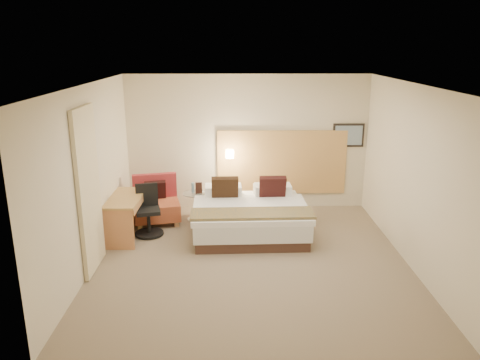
{
  "coord_description": "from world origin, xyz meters",
  "views": [
    {
      "loc": [
        -0.27,
        -6.69,
        3.25
      ],
      "look_at": [
        -0.17,
        0.68,
        1.1
      ],
      "focal_mm": 35.0,
      "sensor_mm": 36.0,
      "label": 1
    }
  ],
  "objects_px": {
    "side_table": "(196,205)",
    "desk": "(127,206)",
    "bed": "(250,215)",
    "lounge_chair": "(156,204)",
    "desk_chair": "(148,215)"
  },
  "relations": [
    {
      "from": "bed",
      "to": "desk",
      "type": "bearing_deg",
      "value": -174.37
    },
    {
      "from": "side_table",
      "to": "desk",
      "type": "relative_size",
      "value": 0.45
    },
    {
      "from": "lounge_chair",
      "to": "desk",
      "type": "bearing_deg",
      "value": -117.5
    },
    {
      "from": "lounge_chair",
      "to": "desk_chair",
      "type": "bearing_deg",
      "value": -93.97
    },
    {
      "from": "bed",
      "to": "side_table",
      "type": "xyz_separation_m",
      "value": [
        -1.01,
        0.61,
        -0.02
      ]
    },
    {
      "from": "side_table",
      "to": "desk",
      "type": "bearing_deg",
      "value": -143.68
    },
    {
      "from": "side_table",
      "to": "desk_chair",
      "type": "xyz_separation_m",
      "value": [
        -0.77,
        -0.71,
        0.07
      ]
    },
    {
      "from": "lounge_chair",
      "to": "desk_chair",
      "type": "height_order",
      "value": "desk_chair"
    },
    {
      "from": "desk",
      "to": "desk_chair",
      "type": "bearing_deg",
      "value": 17.86
    },
    {
      "from": "desk",
      "to": "desk_chair",
      "type": "xyz_separation_m",
      "value": [
        0.33,
        0.11,
        -0.21
      ]
    },
    {
      "from": "bed",
      "to": "desk",
      "type": "distance_m",
      "value": 2.15
    },
    {
      "from": "lounge_chair",
      "to": "side_table",
      "type": "relative_size",
      "value": 1.83
    },
    {
      "from": "side_table",
      "to": "desk_chair",
      "type": "distance_m",
      "value": 1.05
    },
    {
      "from": "lounge_chair",
      "to": "side_table",
      "type": "xyz_separation_m",
      "value": [
        0.73,
        0.09,
        -0.05
      ]
    },
    {
      "from": "lounge_chair",
      "to": "side_table",
      "type": "height_order",
      "value": "lounge_chair"
    }
  ]
}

